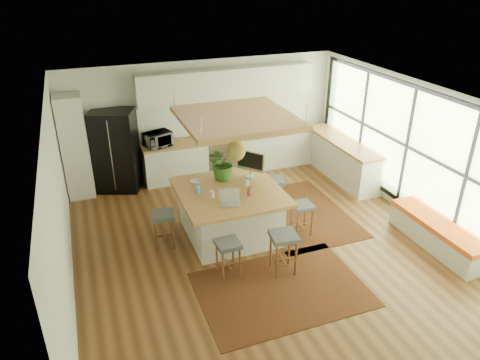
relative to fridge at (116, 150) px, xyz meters
name	(u,v)px	position (x,y,z in m)	size (l,w,h in m)	color
floor	(260,243)	(2.12, -3.21, -0.93)	(7.00, 7.00, 0.00)	#522E17
ceiling	(263,100)	(2.12, -3.21, 1.78)	(7.00, 7.00, 0.00)	white
wall_back	(204,118)	(2.12, 0.29, 0.42)	(6.50, 6.50, 0.00)	silver
wall_front	(392,311)	(2.12, -6.71, 0.42)	(6.50, 6.50, 0.00)	silver
wall_left	(59,210)	(-1.13, -3.21, 0.42)	(7.00, 7.00, 0.00)	silver
wall_right	(415,152)	(5.37, -3.21, 0.42)	(7.00, 7.00, 0.00)	silver
window_wall	(415,150)	(5.34, -3.21, 0.47)	(0.10, 6.20, 2.60)	black
pantry	(75,147)	(-0.83, -0.03, 0.20)	(0.55, 0.60, 2.25)	silver
back_counter_base	(230,155)	(2.67, -0.03, -0.49)	(4.20, 0.60, 0.88)	silver
back_counter_top	(230,137)	(2.67, -0.03, -0.03)	(4.24, 0.64, 0.05)	olive
backsplash	(226,115)	(2.67, 0.27, 0.43)	(4.20, 0.02, 0.80)	white
upper_cabinets	(228,84)	(2.67, 0.11, 1.22)	(4.20, 0.34, 0.70)	silver
range	(220,154)	(2.42, -0.03, -0.43)	(0.76, 0.62, 1.00)	#A5A5AA
right_counter_base	(341,159)	(5.05, -1.21, -0.49)	(0.60, 2.50, 0.88)	silver
right_counter_top	(343,141)	(5.05, -1.21, -0.03)	(0.64, 2.54, 0.05)	olive
window_bench	(437,234)	(5.07, -4.41, -0.68)	(0.52, 2.00, 0.50)	silver
ceiling_panel	(237,133)	(1.82, -2.81, 1.12)	(1.86, 1.86, 0.80)	olive
rug_near	(281,289)	(1.93, -4.53, -0.92)	(2.60, 1.80, 0.01)	black
rug_right	(300,213)	(3.30, -2.50, -0.92)	(1.80, 2.60, 0.01)	black
fridge	(116,150)	(0.00, 0.00, 0.00)	(0.91, 0.71, 1.83)	black
island	(230,213)	(1.71, -2.72, -0.46)	(1.85, 1.85, 0.93)	olive
stool_near_left	(228,257)	(1.27, -3.87, -0.57)	(0.38, 0.38, 0.64)	#45474C
stool_near_right	(283,253)	(2.15, -4.10, -0.57)	(0.43, 0.43, 0.72)	#45474C
stool_right_front	(301,217)	(2.97, -3.18, -0.57)	(0.38, 0.38, 0.64)	#45474C
stool_right_back	(273,195)	(2.83, -2.18, -0.57)	(0.43, 0.43, 0.73)	#45474C
stool_left_side	(164,229)	(0.48, -2.67, -0.57)	(0.40, 0.40, 0.67)	#45474C
laptop	(230,198)	(1.54, -3.22, 0.12)	(0.35, 0.37, 0.26)	#A5A5AA
monitor	(250,165)	(2.28, -2.32, 0.26)	(0.58, 0.21, 0.54)	#A5A5AA
microwave	(158,138)	(0.93, -0.08, 0.20)	(0.59, 0.33, 0.40)	#A5A5AA
island_plant	(223,166)	(1.76, -2.22, 0.27)	(0.62, 0.69, 0.54)	#1E4C19
island_bowl	(195,182)	(1.21, -2.20, 0.03)	(0.19, 0.19, 0.05)	silver
island_bottle_0	(199,188)	(1.16, -2.62, 0.10)	(0.07, 0.07, 0.19)	#36B6DA
island_bottle_1	(211,193)	(1.31, -2.87, 0.10)	(0.07, 0.07, 0.19)	silver
island_bottle_2	(249,191)	(1.96, -3.02, 0.10)	(0.07, 0.07, 0.19)	brown
island_bottle_3	(247,182)	(2.06, -2.67, 0.10)	(0.07, 0.07, 0.19)	silver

